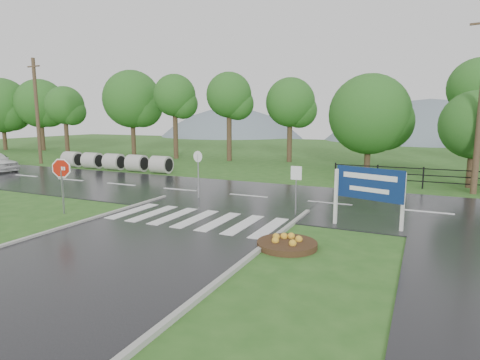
% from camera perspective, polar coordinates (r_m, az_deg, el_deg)
% --- Properties ---
extents(ground, '(120.00, 120.00, 0.00)m').
position_cam_1_polar(ground, '(11.64, -19.40, -11.12)').
color(ground, '#2C5C1E').
rests_on(ground, ground).
extents(main_road, '(90.00, 8.00, 0.04)m').
position_cam_1_polar(main_road, '(19.75, 1.21, -2.37)').
color(main_road, black).
rests_on(main_road, ground).
extents(walkway, '(2.20, 11.00, 0.04)m').
position_cam_1_polar(walkway, '(12.39, 27.36, -10.40)').
color(walkway, '#262628').
rests_on(walkway, ground).
extents(crosswalk, '(6.50, 2.80, 0.02)m').
position_cam_1_polar(crosswalk, '(15.41, -6.32, -5.48)').
color(crosswalk, silver).
rests_on(crosswalk, ground).
extents(fence_west, '(9.58, 0.08, 1.20)m').
position_cam_1_polar(fence_west, '(23.95, 24.61, 0.57)').
color(fence_west, black).
rests_on(fence_west, ground).
extents(hills, '(102.00, 48.00, 48.00)m').
position_cam_1_polar(hills, '(75.41, 20.91, -6.51)').
color(hills, slate).
rests_on(hills, ground).
extents(treeline, '(83.20, 5.20, 10.00)m').
position_cam_1_polar(treeline, '(32.68, 12.77, 1.95)').
color(treeline, '#21591B').
rests_on(treeline, ground).
extents(culvert_pipes, '(9.70, 1.20, 1.20)m').
position_cam_1_polar(culvert_pipes, '(30.98, -17.46, 2.50)').
color(culvert_pipes, '#9E9B93').
rests_on(culvert_pipes, ground).
extents(stop_sign, '(1.01, 0.37, 2.40)m').
position_cam_1_polar(stop_sign, '(17.50, -24.06, 0.96)').
color(stop_sign, '#939399').
rests_on(stop_sign, ground).
extents(estate_billboard, '(2.38, 0.80, 2.15)m').
position_cam_1_polar(estate_billboard, '(14.64, 17.87, -0.95)').
color(estate_billboard, silver).
rests_on(estate_billboard, ground).
extents(flower_bed, '(1.82, 1.82, 0.36)m').
position_cam_1_polar(flower_bed, '(12.29, 6.71, -8.91)').
color(flower_bed, '#332111').
rests_on(flower_bed, ground).
extents(reg_sign_small, '(0.44, 0.05, 1.99)m').
position_cam_1_polar(reg_sign_small, '(15.90, 7.99, -0.05)').
color(reg_sign_small, '#939399').
rests_on(reg_sign_small, ground).
extents(reg_sign_round, '(0.53, 0.12, 2.30)m').
position_cam_1_polar(reg_sign_round, '(19.15, -5.98, 1.61)').
color(reg_sign_round, '#939399').
rests_on(reg_sign_round, ground).
extents(utility_pole_west, '(1.53, 0.29, 8.57)m').
position_cam_1_polar(utility_pole_west, '(37.30, -26.91, 8.76)').
color(utility_pole_west, '#473523').
rests_on(utility_pole_west, ground).
extents(entrance_tree_left, '(3.69, 3.69, 5.31)m').
position_cam_1_polar(entrance_tree_left, '(25.35, 30.45, 6.74)').
color(entrance_tree_left, '#3D2B1C').
rests_on(entrance_tree_left, ground).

